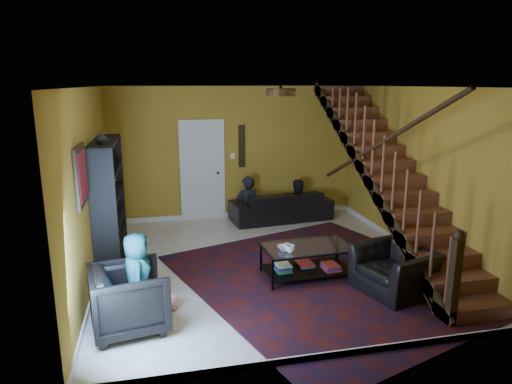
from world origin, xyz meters
TOP-DOWN VIEW (x-y plane):
  - floor at (0.00, 0.00)m, footprint 5.50×5.50m
  - room at (-1.33, 1.33)m, footprint 5.50×5.50m
  - staircase at (2.12, -0.00)m, footprint 0.95×5.02m
  - bookshelf at (-2.40, 0.60)m, footprint 0.35×1.80m
  - door at (-0.70, 2.73)m, footprint 0.82×0.05m
  - framed_picture at (-2.57, -0.90)m, footprint 0.04×0.74m
  - wall_hanging at (0.15, 2.73)m, footprint 0.14×0.03m
  - ceiling_fixture at (0.00, -0.80)m, footprint 0.40×0.40m
  - rug at (0.76, -0.81)m, footprint 4.93×5.27m
  - sofa at (0.91, 2.30)m, footprint 2.20×1.04m
  - armchair_left at (-2.05, -1.62)m, footprint 0.99×0.98m
  - armchair_right at (1.50, -1.40)m, footprint 1.11×1.20m
  - person_adult_a at (0.19, 2.35)m, footprint 0.54×0.38m
  - person_adult_b at (1.27, 2.35)m, footprint 0.65×0.52m
  - person_child at (-1.95, -1.38)m, footprint 0.39×0.57m
  - coffee_table at (0.48, -0.68)m, footprint 1.36×0.84m
  - cup_a at (0.15, -0.88)m, footprint 0.17×0.17m
  - cup_b at (0.13, -0.75)m, footprint 0.09×0.09m
  - bowl at (0.11, -0.77)m, footprint 0.24×0.24m
  - vase at (-2.41, 0.10)m, footprint 0.18×0.18m
  - popcorn_bucket at (-1.55, -1.24)m, footprint 0.15×0.15m

SIDE VIEW (x-z plane):
  - floor at x=0.00m, z-range 0.00..0.00m
  - rug at x=0.76m, z-range 0.00..0.02m
  - room at x=-1.33m, z-range -2.70..2.80m
  - popcorn_bucket at x=-1.55m, z-range 0.02..0.19m
  - person_adult_b at x=1.27m, z-range -0.45..0.86m
  - person_adult_a at x=0.19m, z-range -0.45..0.97m
  - coffee_table at x=0.48m, z-range 0.04..0.55m
  - sofa at x=0.91m, z-range 0.00..0.62m
  - armchair_right at x=1.50m, z-range 0.00..0.64m
  - armchair_left at x=-2.05m, z-range 0.00..0.78m
  - bowl at x=0.11m, z-range 0.50..0.56m
  - cup_b at x=0.13m, z-range 0.50..0.59m
  - cup_a at x=0.15m, z-range 0.50..0.61m
  - person_child at x=-1.95m, z-range 0.00..1.11m
  - bookshelf at x=-2.40m, z-range -0.04..1.96m
  - door at x=-0.70m, z-range 0.00..2.05m
  - staircase at x=2.12m, z-range -0.19..2.99m
  - wall_hanging at x=0.15m, z-range 1.10..2.00m
  - framed_picture at x=-2.57m, z-range 1.38..2.12m
  - vase at x=-2.41m, z-range 2.00..2.19m
  - ceiling_fixture at x=0.00m, z-range 2.69..2.79m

